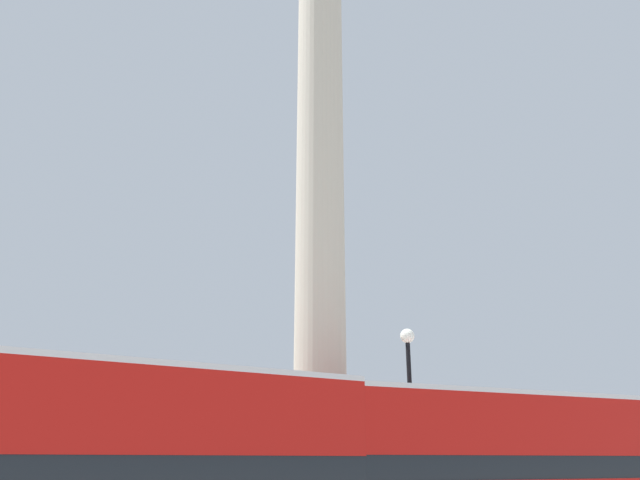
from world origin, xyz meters
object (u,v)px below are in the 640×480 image
at_px(street_lamp, 411,418).
at_px(bus_a, 513,469).
at_px(monument_column, 320,243).
at_px(bus_b, 101,470).

bearing_deg(street_lamp, bus_a, -69.08).
bearing_deg(street_lamp, monument_column, 121.27).
xyz_separation_m(monument_column, bus_b, (-7.72, -5.34, -7.47)).
xyz_separation_m(monument_column, street_lamp, (1.63, -2.69, -6.09)).
bearing_deg(street_lamp, bus_b, -164.14).
height_order(bus_a, street_lamp, street_lamp).
height_order(bus_b, street_lamp, street_lamp).
relative_size(bus_b, street_lamp, 1.64).
xyz_separation_m(bus_a, bus_b, (-10.44, 0.19, 0.05)).
xyz_separation_m(bus_b, street_lamp, (9.35, 2.66, 1.38)).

